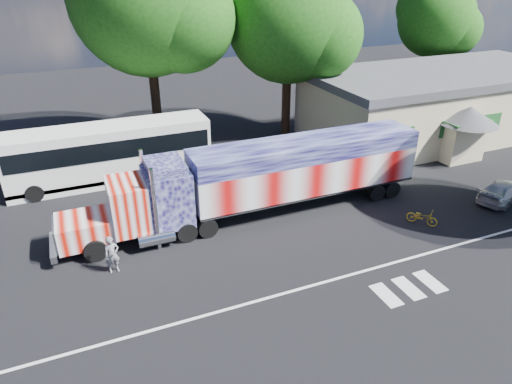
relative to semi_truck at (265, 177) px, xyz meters
name	(u,v)px	position (x,y,z in m)	size (l,w,h in m)	color
ground	(279,251)	(-0.88, -3.82, -2.25)	(100.00, 100.00, 0.00)	black
lane_markings	(351,287)	(0.83, -7.59, -2.25)	(30.00, 2.67, 0.01)	silver
semi_truck	(265,177)	(0.00, 0.00, 0.00)	(20.51, 3.24, 4.37)	black
coach_bus	(111,153)	(-7.31, 7.97, -0.34)	(12.66, 2.95, 3.68)	silver
hall_building	(443,102)	(19.05, 7.04, 0.37)	(22.40, 12.80, 5.20)	beige
parked_car	(504,191)	(13.82, -4.08, -1.65)	(1.69, 4.15, 1.21)	#ABAEB0
woman	(112,255)	(-8.63, -2.32, -1.34)	(0.67, 0.44, 1.83)	slate
bicycle	(422,217)	(7.41, -4.43, -1.82)	(0.58, 1.65, 0.87)	gold
tree_n_mid	(149,0)	(-2.91, 13.48, 8.26)	(11.05, 10.53, 15.84)	black
tree_ne_a	(291,21)	(7.16, 11.55, 6.67)	(9.81, 9.34, 13.65)	black
tree_far_ne	(437,20)	(25.09, 15.61, 5.64)	(7.66, 7.29, 11.60)	black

